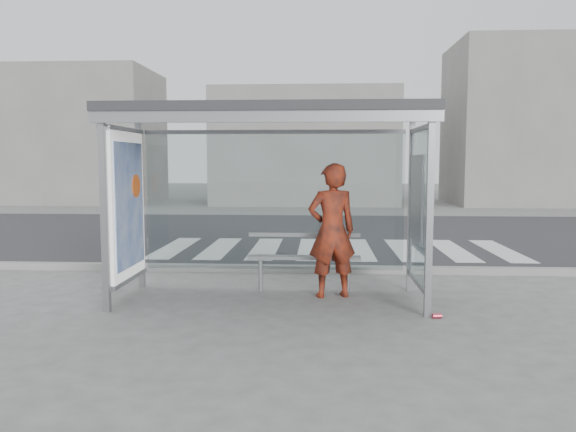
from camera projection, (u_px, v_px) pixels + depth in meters
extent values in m
plane|color=#60605E|center=(270.00, 300.00, 7.68)|extent=(80.00, 80.00, 0.00)
cube|color=#2D2D30|center=(294.00, 234.00, 14.63)|extent=(30.00, 10.00, 0.01)
cube|color=gray|center=(280.00, 269.00, 9.61)|extent=(30.00, 0.18, 0.12)
cube|color=silver|center=(175.00, 248.00, 12.29)|extent=(0.55, 3.00, 0.00)
cube|color=silver|center=(220.00, 248.00, 12.23)|extent=(0.55, 3.00, 0.00)
cube|color=silver|center=(265.00, 249.00, 12.18)|extent=(0.55, 3.00, 0.00)
cube|color=silver|center=(311.00, 249.00, 12.12)|extent=(0.55, 3.00, 0.00)
cube|color=silver|center=(358.00, 249.00, 12.06)|extent=(0.55, 3.00, 0.00)
cube|color=silver|center=(405.00, 250.00, 12.00)|extent=(0.55, 3.00, 0.00)
cube|color=silver|center=(452.00, 250.00, 11.95)|extent=(0.55, 3.00, 0.00)
cube|color=silver|center=(500.00, 251.00, 11.89)|extent=(0.55, 3.00, 0.00)
cube|color=gray|center=(104.00, 213.00, 6.97)|extent=(0.08, 0.08, 2.50)
cube|color=gray|center=(430.00, 215.00, 6.74)|extent=(0.08, 0.08, 2.50)
cube|color=gray|center=(140.00, 205.00, 8.37)|extent=(0.08, 0.08, 2.50)
cube|color=gray|center=(411.00, 206.00, 8.14)|extent=(0.08, 0.08, 2.50)
cube|color=#2D2D30|center=(269.00, 111.00, 7.43)|extent=(4.25, 1.65, 0.12)
cube|color=gray|center=(263.00, 115.00, 6.68)|extent=(4.25, 0.06, 0.18)
cube|color=white|center=(274.00, 202.00, 8.25)|extent=(3.80, 0.02, 2.00)
cube|color=white|center=(124.00, 205.00, 7.67)|extent=(0.15, 1.25, 2.00)
cube|color=#335AB9|center=(130.00, 205.00, 7.66)|extent=(0.01, 1.10, 1.70)
cylinder|color=#F95C16|center=(136.00, 186.00, 7.88)|extent=(0.02, 0.32, 0.32)
cube|color=white|center=(419.00, 206.00, 7.44)|extent=(0.03, 1.25, 2.00)
cube|color=beige|center=(417.00, 199.00, 7.48)|extent=(0.03, 0.86, 1.16)
cube|color=slate|center=(89.00, 137.00, 25.84)|extent=(6.00, 5.00, 6.00)
cube|color=slate|center=(305.00, 148.00, 25.32)|extent=(8.00, 5.00, 5.00)
cube|color=slate|center=(510.00, 124.00, 24.70)|extent=(5.00, 5.00, 7.00)
imported|color=orange|center=(332.00, 231.00, 7.79)|extent=(0.77, 0.61, 1.87)
cube|color=gray|center=(304.00, 257.00, 8.15)|extent=(1.64, 0.20, 0.05)
cylinder|color=gray|center=(261.00, 275.00, 8.22)|extent=(0.06, 0.06, 0.48)
cylinder|color=gray|center=(348.00, 276.00, 8.14)|extent=(0.06, 0.06, 0.48)
cube|color=gray|center=(304.00, 235.00, 8.23)|extent=(1.64, 0.04, 0.05)
cylinder|color=#D83F55|center=(437.00, 316.00, 6.79)|extent=(0.12, 0.08, 0.06)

